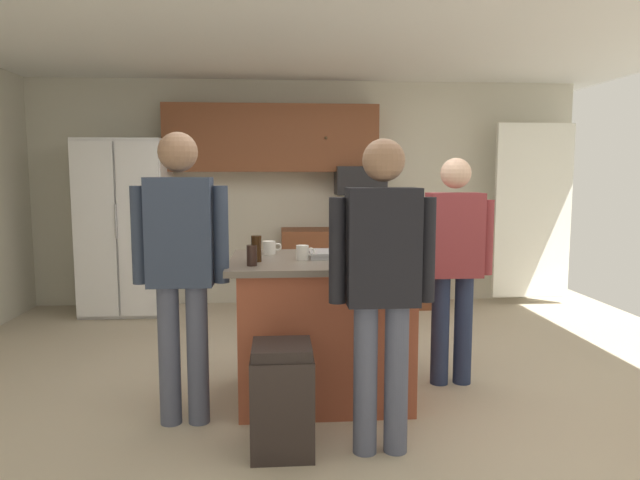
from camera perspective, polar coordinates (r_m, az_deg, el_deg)
name	(u,v)px	position (r m, az deg, el deg)	size (l,w,h in m)	color
floor	(327,385)	(4.25, 0.66, -14.36)	(7.04, 7.04, 0.00)	#B7A88E
ceiling	(327,13)	(4.11, 0.71, 21.81)	(7.04, 7.04, 0.00)	white
back_wall	(306,193)	(6.77, -1.39, 4.72)	(6.40, 0.10, 2.60)	beige
french_door_window_panel	(533,211)	(7.02, 20.54, 2.74)	(0.90, 0.06, 2.00)	white
cabinet_run_upper	(272,139)	(6.57, -4.85, 10.10)	(2.40, 0.38, 0.75)	brown
cabinet_run_lower	(360,268)	(6.59, 4.00, -2.77)	(1.80, 0.63, 0.90)	brown
refrigerator	(126,227)	(6.57, -18.87, 1.24)	(0.91, 0.76, 1.90)	white
microwave_over_range	(360,181)	(6.52, 4.05, 5.95)	(0.56, 0.40, 0.32)	black
kitchen_island	(323,327)	(3.91, 0.33, -8.75)	(1.24, 0.97, 0.96)	#9E4C33
person_guest_left	(181,257)	(3.49, -13.78, -1.71)	(0.57, 0.23, 1.77)	#4C5166
person_elder_center	(454,256)	(4.17, 13.25, -1.57)	(0.57, 0.22, 1.64)	#232D4C
person_guest_right	(382,275)	(3.05, 6.24, -3.52)	(0.57, 0.22, 1.71)	#4C5166
mug_blue_stoneware	(270,248)	(4.02, -5.07, -0.76)	(0.13, 0.09, 0.09)	white
glass_dark_ale	(252,255)	(3.52, -6.85, -1.55)	(0.06, 0.06, 0.13)	black
glass_stout_tall	(361,253)	(3.62, 4.13, -1.28)	(0.07, 0.07, 0.13)	black
glass_short_whisky	(256,249)	(3.67, -6.40, -0.88)	(0.07, 0.07, 0.17)	black
glass_pilsner	(352,243)	(4.08, 3.22, -0.30)	(0.07, 0.07, 0.14)	#311716
mug_ceramic_white	(303,253)	(3.74, -1.73, -1.26)	(0.13, 0.08, 0.10)	white
serving_tray	(342,254)	(3.87, 2.22, -1.40)	(0.44, 0.30, 0.04)	#B7B7BC
trash_bin	(282,399)	(3.23, -3.81, -15.59)	(0.34, 0.34, 0.61)	black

